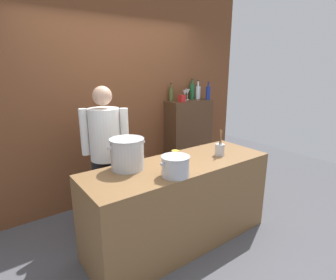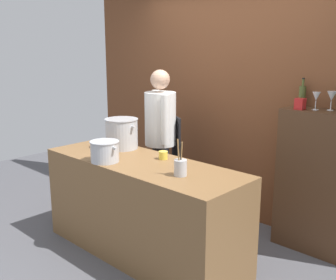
# 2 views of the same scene
# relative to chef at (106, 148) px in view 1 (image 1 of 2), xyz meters

# --- Properties ---
(ground_plane) EXTENTS (8.00, 8.00, 0.00)m
(ground_plane) POSITION_rel_chef_xyz_m (0.48, -0.73, -0.96)
(ground_plane) COLOR #4C4C51
(brick_back_panel) EXTENTS (4.40, 0.10, 3.00)m
(brick_back_panel) POSITION_rel_chef_xyz_m (0.48, 0.67, 0.54)
(brick_back_panel) COLOR brown
(brick_back_panel) RESTS_ON ground_plane
(prep_counter) EXTENTS (2.02, 0.70, 0.90)m
(prep_counter) POSITION_rel_chef_xyz_m (0.48, -0.73, -0.51)
(prep_counter) COLOR brown
(prep_counter) RESTS_ON ground_plane
(bar_cabinet) EXTENTS (0.76, 0.32, 1.34)m
(bar_cabinet) POSITION_rel_chef_xyz_m (1.62, 0.46, -0.29)
(bar_cabinet) COLOR #472D1C
(bar_cabinet) RESTS_ON ground_plane
(chef) EXTENTS (0.46, 0.41, 1.66)m
(chef) POSITION_rel_chef_xyz_m (0.00, 0.00, 0.00)
(chef) COLOR black
(chef) RESTS_ON ground_plane
(stockpot_large) EXTENTS (0.39, 0.33, 0.30)m
(stockpot_large) POSITION_rel_chef_xyz_m (-0.01, -0.54, 0.09)
(stockpot_large) COLOR #B7BABF
(stockpot_large) RESTS_ON prep_counter
(stockpot_small) EXTENTS (0.32, 0.26, 0.19)m
(stockpot_small) POSITION_rel_chef_xyz_m (0.25, -0.96, 0.03)
(stockpot_small) COLOR #B7BABF
(stockpot_small) RESTS_ON prep_counter
(utensil_crock) EXTENTS (0.10, 0.10, 0.30)m
(utensil_crock) POSITION_rel_chef_xyz_m (1.00, -0.80, 0.01)
(utensil_crock) COLOR #B7BABF
(utensil_crock) RESTS_ON prep_counter
(butter_jar) EXTENTS (0.08, 0.08, 0.07)m
(butter_jar) POSITION_rel_chef_xyz_m (0.57, -0.55, -0.03)
(butter_jar) COLOR yellow
(butter_jar) RESTS_ON prep_counter
(wine_bottle_cobalt) EXTENTS (0.07, 0.07, 0.28)m
(wine_bottle_cobalt) POSITION_rel_chef_xyz_m (1.92, 0.35, 0.49)
(wine_bottle_cobalt) COLOR navy
(wine_bottle_cobalt) RESTS_ON bar_cabinet
(wine_bottle_green) EXTENTS (0.08, 0.08, 0.32)m
(wine_bottle_green) POSITION_rel_chef_xyz_m (1.76, 0.56, 0.50)
(wine_bottle_green) COLOR #1E592D
(wine_bottle_green) RESTS_ON bar_cabinet
(wine_bottle_clear) EXTENTS (0.08, 0.08, 0.30)m
(wine_bottle_clear) POSITION_rel_chef_xyz_m (1.86, 0.52, 0.49)
(wine_bottle_clear) COLOR silver
(wine_bottle_clear) RESTS_ON bar_cabinet
(wine_bottle_olive) EXTENTS (0.06, 0.06, 0.27)m
(wine_bottle_olive) POSITION_rel_chef_xyz_m (1.34, 0.55, 0.48)
(wine_bottle_olive) COLOR #475123
(wine_bottle_olive) RESTS_ON bar_cabinet
(wine_glass_tall) EXTENTS (0.08, 0.08, 0.17)m
(wine_glass_tall) POSITION_rel_chef_xyz_m (1.63, 0.51, 0.50)
(wine_glass_tall) COLOR silver
(wine_glass_tall) RESTS_ON bar_cabinet
(wine_glass_short) EXTENTS (0.07, 0.07, 0.16)m
(wine_glass_short) POSITION_rel_chef_xyz_m (1.52, 0.44, 0.49)
(wine_glass_short) COLOR silver
(wine_glass_short) RESTS_ON bar_cabinet
(spice_tin_red) EXTENTS (0.08, 0.08, 0.10)m
(spice_tin_red) POSITION_rel_chef_xyz_m (1.41, 0.38, 0.43)
(spice_tin_red) COLOR red
(spice_tin_red) RESTS_ON bar_cabinet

